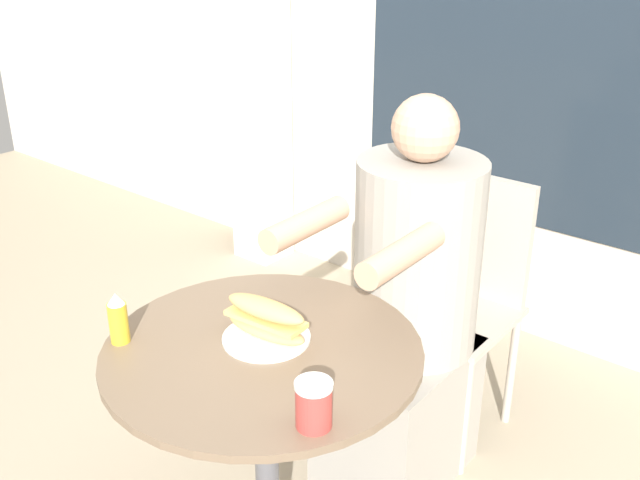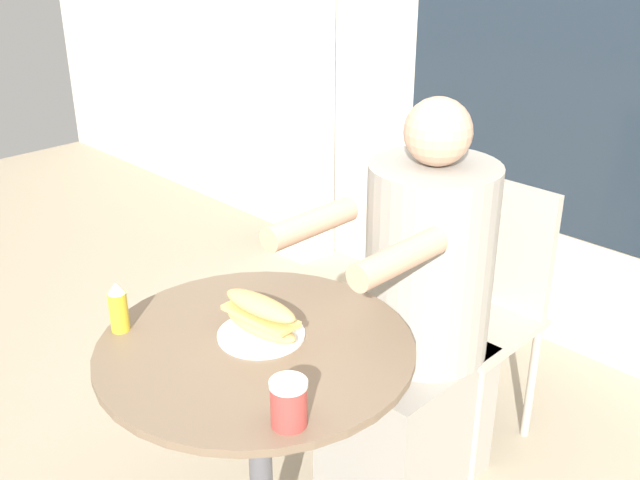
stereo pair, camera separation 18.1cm
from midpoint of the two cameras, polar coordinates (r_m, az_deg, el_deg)
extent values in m
cube|color=#1E2833|center=(2.82, 24.23, 15.47)|extent=(1.75, 0.01, 1.67)
cube|color=silver|center=(3.54, 0.10, 16.93)|extent=(0.22, 0.22, 2.40)
cylinder|color=brown|center=(1.78, -2.00, -8.26)|extent=(0.75, 0.75, 0.02)
cylinder|color=#515156|center=(1.99, -1.84, -16.75)|extent=(0.06, 0.06, 0.68)
cube|color=#ADA393|center=(2.45, 13.20, -6.26)|extent=(0.39, 0.39, 0.02)
cube|color=#ADA393|center=(2.49, 15.83, -0.35)|extent=(0.35, 0.04, 0.42)
cylinder|color=#ADA393|center=(2.39, 13.92, -13.77)|extent=(0.03, 0.03, 0.43)
cylinder|color=#ADA393|center=(2.53, 7.47, -10.78)|extent=(0.03, 0.03, 0.43)
cylinder|color=#ADA393|center=(2.63, 17.76, -10.31)|extent=(0.03, 0.03, 0.43)
cylinder|color=#ADA393|center=(2.76, 11.70, -7.82)|extent=(0.03, 0.03, 0.43)
cube|color=gray|center=(2.37, 8.79, -13.37)|extent=(0.35, 0.46, 0.45)
cylinder|color=gray|center=(2.15, 10.74, -1.65)|extent=(0.36, 0.36, 0.57)
sphere|color=tan|center=(2.01, 11.57, 8.05)|extent=(0.18, 0.18, 0.18)
cylinder|color=tan|center=(1.75, 8.99, -1.46)|extent=(0.07, 0.29, 0.07)
cylinder|color=tan|center=(1.92, 1.97, 1.19)|extent=(0.07, 0.29, 0.07)
cylinder|color=white|center=(1.80, -1.62, -7.29)|extent=(0.21, 0.21, 0.01)
ellipsoid|color=tan|center=(1.78, -1.63, -6.60)|extent=(0.22, 0.08, 0.04)
cube|color=#D6BC66|center=(1.77, -1.64, -5.85)|extent=(0.21, 0.09, 0.01)
ellipsoid|color=tan|center=(1.76, -1.65, -5.09)|extent=(0.22, 0.08, 0.04)
cylinder|color=#B73D38|center=(1.50, 1.13, -12.59)|extent=(0.07, 0.07, 0.09)
cylinder|color=white|center=(1.47, 1.15, -11.01)|extent=(0.08, 0.08, 0.01)
cylinder|color=gold|center=(1.84, -12.39, -5.43)|extent=(0.05, 0.05, 0.10)
cone|color=white|center=(1.81, -12.57, -3.67)|extent=(0.04, 0.04, 0.03)
camera|label=1|loc=(0.09, -87.14, 1.30)|focal=42.00mm
camera|label=2|loc=(0.09, 92.86, -1.30)|focal=42.00mm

